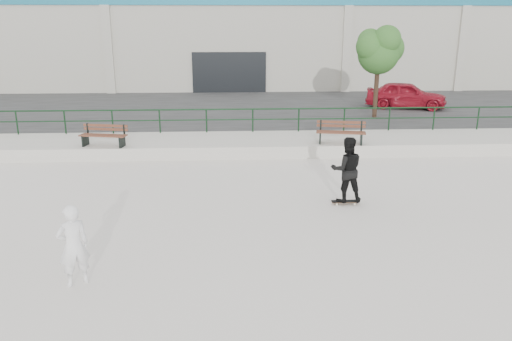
{
  "coord_description": "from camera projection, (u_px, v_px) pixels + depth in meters",
  "views": [
    {
      "loc": [
        0.03,
        -10.49,
        5.03
      ],
      "look_at": [
        0.68,
        2.0,
        1.34
      ],
      "focal_mm": 35.0,
      "sensor_mm": 36.0,
      "label": 1
    }
  ],
  "objects": [
    {
      "name": "ledge",
      "position": [
        230.0,
        145.0,
        20.49
      ],
      "size": [
        30.0,
        3.0,
        0.5
      ],
      "primitive_type": "cube",
      "color": "beige",
      "rests_on": "ground"
    },
    {
      "name": "parking_strip",
      "position": [
        230.0,
        110.0,
        28.63
      ],
      "size": [
        60.0,
        14.0,
        0.5
      ],
      "primitive_type": "cube",
      "color": "#303030",
      "rests_on": "ground"
    },
    {
      "name": "bench_right",
      "position": [
        341.0,
        132.0,
        19.53
      ],
      "size": [
        1.97,
        0.91,
        0.88
      ],
      "rotation": [
        0.0,
        0.0,
        -0.19
      ],
      "color": "#512B1B",
      "rests_on": "ledge"
    },
    {
      "name": "ground",
      "position": [
        231.0,
        251.0,
        11.46
      ],
      "size": [
        120.0,
        120.0,
        0.0
      ],
      "primitive_type": "plane",
      "color": "beige",
      "rests_on": "ground"
    },
    {
      "name": "railing",
      "position": [
        230.0,
        115.0,
        21.46
      ],
      "size": [
        28.0,
        0.06,
        1.03
      ],
      "color": "black",
      "rests_on": "ledge"
    },
    {
      "name": "tree",
      "position": [
        379.0,
        49.0,
        24.24
      ],
      "size": [
        2.52,
        2.24,
        4.48
      ],
      "color": "#3F2B1F",
      "rests_on": "parking_strip"
    },
    {
      "name": "standing_skater",
      "position": [
        347.0,
        170.0,
        14.18
      ],
      "size": [
        0.93,
        0.72,
        1.89
      ],
      "primitive_type": "imported",
      "rotation": [
        0.0,
        0.0,
        3.13
      ],
      "color": "black",
      "rests_on": "skateboard"
    },
    {
      "name": "red_car",
      "position": [
        406.0,
        95.0,
        27.64
      ],
      "size": [
        4.65,
        3.02,
        1.47
      ],
      "primitive_type": "imported",
      "rotation": [
        0.0,
        0.0,
        1.25
      ],
      "color": "maroon",
      "rests_on": "parking_strip"
    },
    {
      "name": "bench_left",
      "position": [
        104.0,
        136.0,
        19.11
      ],
      "size": [
        1.87,
        0.88,
        0.83
      ],
      "rotation": [
        0.0,
        0.0,
        -0.21
      ],
      "color": "#512B1B",
      "rests_on": "ledge"
    },
    {
      "name": "commercial_building",
      "position": [
        229.0,
        29.0,
        40.81
      ],
      "size": [
        44.2,
        16.33,
        8.0
      ],
      "color": "#B5B2A2",
      "rests_on": "ground"
    },
    {
      "name": "skateboard",
      "position": [
        345.0,
        202.0,
        14.45
      ],
      "size": [
        0.78,
        0.22,
        0.09
      ],
      "rotation": [
        0.0,
        0.0,
        0.01
      ],
      "color": "black",
      "rests_on": "ground"
    },
    {
      "name": "seated_skater",
      "position": [
        73.0,
        246.0,
        9.79
      ],
      "size": [
        0.74,
        0.66,
        1.69
      ],
      "primitive_type": "imported",
      "rotation": [
        0.0,
        0.0,
        3.68
      ],
      "color": "white",
      "rests_on": "ground"
    }
  ]
}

